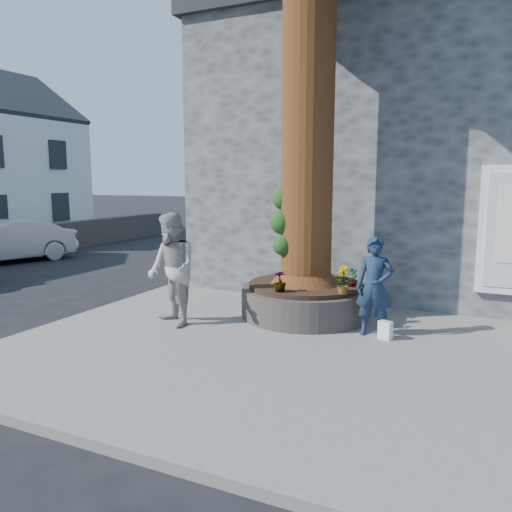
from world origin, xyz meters
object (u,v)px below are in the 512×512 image
at_px(planter, 305,300).
at_px(woman, 172,270).
at_px(man, 374,287).
at_px(car_silver, 7,242).

xyz_separation_m(planter, woman, (-1.83, -1.51, 0.66)).
bearing_deg(woman, man, 46.84).
xyz_separation_m(planter, man, (1.36, -0.63, 0.49)).
height_order(man, woman, woman).
distance_m(man, car_silver, 12.32).
relative_size(man, woman, 0.82).
bearing_deg(woman, car_silver, -171.97).
distance_m(woman, car_silver, 9.57).
relative_size(planter, woman, 1.21).
distance_m(planter, man, 1.58).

